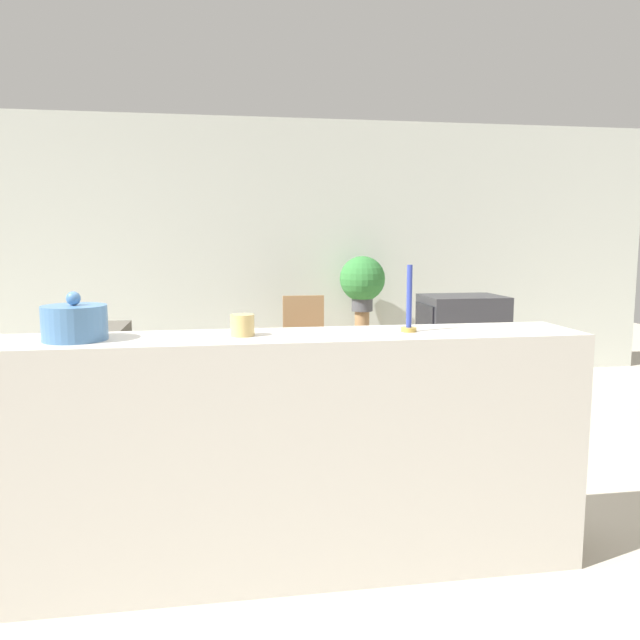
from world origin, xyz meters
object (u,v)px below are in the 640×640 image
object	(u,v)px
television	(461,331)
decorative_bowl	(75,322)
potted_plant	(362,280)
couch	(152,413)
wooden_chair	(305,342)

from	to	relation	value
television	decorative_bowl	size ratio (longest dim) A/B	2.54
potted_plant	decorative_bowl	xyz separation A→B (m)	(-2.03, -3.53, 0.09)
couch	television	size ratio (longest dim) A/B	2.81
potted_plant	couch	bearing A→B (deg)	-135.94
potted_plant	wooden_chair	bearing A→B (deg)	-147.74
television	wooden_chair	size ratio (longest dim) A/B	0.70
couch	potted_plant	distance (m)	2.78
wooden_chair	decorative_bowl	size ratio (longest dim) A/B	3.65
television	wooden_chair	world-z (taller)	television
television	wooden_chair	xyz separation A→B (m)	(-1.19, 0.90, -0.21)
potted_plant	decorative_bowl	world-z (taller)	potted_plant
decorative_bowl	couch	bearing A→B (deg)	86.23
television	decorative_bowl	xyz separation A→B (m)	(-2.57, -2.22, 0.43)
couch	television	xyz separation A→B (m)	(2.46, 0.56, 0.43)
couch	decorative_bowl	world-z (taller)	decorative_bowl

